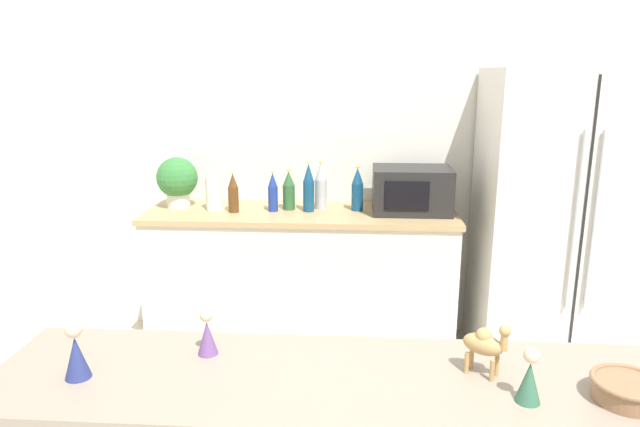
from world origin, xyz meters
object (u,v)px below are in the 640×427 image
at_px(microwave, 411,190).
at_px(back_bottle_3, 233,193).
at_px(wise_man_figurine_crimson, 529,379).
at_px(fruit_bowl, 627,389).
at_px(refrigerator, 560,221).
at_px(camel_figurine, 485,344).
at_px(wise_man_figurine_purple, 76,354).
at_px(back_bottle_2, 309,188).
at_px(wise_man_figurine_blue, 207,335).
at_px(potted_plant, 177,180).
at_px(paper_towel_roll, 214,193).
at_px(back_bottle_5, 273,192).
at_px(back_bottle_4, 321,186).
at_px(back_bottle_1, 289,191).
at_px(back_bottle_0, 357,190).

distance_m(microwave, back_bottle_3, 1.11).
bearing_deg(wise_man_figurine_crimson, fruit_bowl, 4.95).
height_order(refrigerator, camel_figurine, refrigerator).
relative_size(fruit_bowl, camel_figurine, 1.11).
xyz_separation_m(back_bottle_3, wise_man_figurine_purple, (-0.02, -2.01, -0.04)).
bearing_deg(back_bottle_2, wise_man_figurine_crimson, -70.03).
relative_size(back_bottle_2, wise_man_figurine_blue, 2.11).
xyz_separation_m(microwave, back_bottle_3, (-1.11, -0.08, -0.02)).
height_order(refrigerator, potted_plant, refrigerator).
height_order(potted_plant, paper_towel_roll, potted_plant).
xyz_separation_m(microwave, back_bottle_5, (-0.87, -0.04, -0.02)).
bearing_deg(wise_man_figurine_crimson, back_bottle_2, 109.97).
relative_size(camel_figurine, wise_man_figurine_crimson, 1.09).
bearing_deg(back_bottle_2, back_bottle_4, 47.09).
bearing_deg(wise_man_figurine_crimson, microwave, 93.27).
relative_size(back_bottle_5, wise_man_figurine_crimson, 1.64).
bearing_deg(back_bottle_4, fruit_bowl, -66.08).
distance_m(refrigerator, potted_plant, 2.40).
xyz_separation_m(camel_figurine, wise_man_figurine_crimson, (0.09, -0.13, -0.03)).
relative_size(back_bottle_1, wise_man_figurine_crimson, 1.65).
height_order(back_bottle_4, wise_man_figurine_crimson, back_bottle_4).
xyz_separation_m(back_bottle_2, fruit_bowl, (1.03, -2.08, -0.11)).
bearing_deg(back_bottle_5, refrigerator, -1.39).
distance_m(back_bottle_3, wise_man_figurine_purple, 2.01).
bearing_deg(fruit_bowl, camel_figurine, 162.78).
bearing_deg(back_bottle_3, back_bottle_5, 10.06).
relative_size(fruit_bowl, wise_man_figurine_blue, 1.27).
relative_size(refrigerator, back_bottle_1, 7.06).
bearing_deg(back_bottle_0, microwave, -2.26).
bearing_deg(wise_man_figurine_crimson, back_bottle_1, 112.64).
distance_m(paper_towel_roll, wise_man_figurine_crimson, 2.50).
distance_m(potted_plant, back_bottle_3, 0.40).
xyz_separation_m(back_bottle_5, fruit_bowl, (1.25, -2.07, -0.08)).
relative_size(back_bottle_1, camel_figurine, 1.51).
relative_size(paper_towel_roll, fruit_bowl, 1.20).
relative_size(microwave, camel_figurine, 2.82).
bearing_deg(back_bottle_1, back_bottle_5, -151.07).
bearing_deg(back_bottle_3, microwave, 4.35).
relative_size(potted_plant, wise_man_figurine_blue, 2.21).
distance_m(microwave, back_bottle_5, 0.87).
relative_size(back_bottle_3, camel_figurine, 1.50).
distance_m(back_bottle_4, camel_figurine, 2.13).
distance_m(refrigerator, paper_towel_roll, 2.14).
distance_m(back_bottle_1, wise_man_figurine_purple, 2.13).
relative_size(back_bottle_0, back_bottle_4, 0.92).
relative_size(microwave, back_bottle_5, 1.89).
distance_m(microwave, back_bottle_4, 0.57).
bearing_deg(camel_figurine, wise_man_figurine_crimson, -56.13).
distance_m(back_bottle_0, back_bottle_1, 0.44).
xyz_separation_m(back_bottle_1, camel_figurine, (0.81, -2.01, -0.02)).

